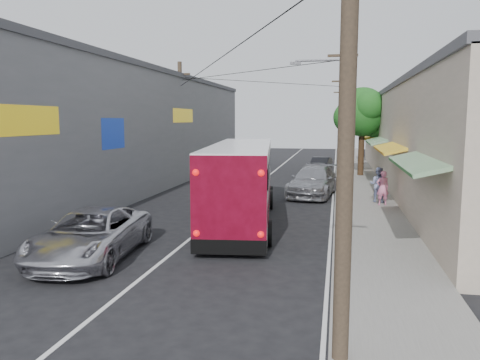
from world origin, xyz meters
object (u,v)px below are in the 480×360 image
object	(u,v)px
coach_bus	(242,181)
jeepney	(91,234)
parked_car_mid	(317,174)
pedestrian_far	(378,185)
parked_suv	(313,181)
pedestrian_near	(383,188)
parked_car_far	(321,165)

from	to	relation	value
coach_bus	jeepney	bearing A→B (deg)	-126.43
parked_car_mid	pedestrian_far	size ratio (longest dim) A/B	2.51
parked_suv	pedestrian_near	world-z (taller)	pedestrian_near
parked_car_far	jeepney	bearing A→B (deg)	-96.05
parked_car_far	pedestrian_near	world-z (taller)	pedestrian_near
parked_car_far	pedestrian_far	bearing A→B (deg)	-68.23
coach_bus	parked_suv	bearing A→B (deg)	62.67
jeepney	parked_suv	world-z (taller)	parked_suv
parked_car_far	pedestrian_far	size ratio (longest dim) A/B	2.19
pedestrian_far	coach_bus	bearing A→B (deg)	62.12
parked_car_mid	parked_car_far	bearing A→B (deg)	84.90
parked_suv	parked_car_far	size ratio (longest dim) A/B	1.43
parked_car_mid	pedestrian_near	size ratio (longest dim) A/B	2.66
parked_suv	pedestrian_near	size ratio (longest dim) A/B	3.34
coach_bus	pedestrian_far	size ratio (longest dim) A/B	6.45
jeepney	pedestrian_near	distance (m)	14.22
pedestrian_far	jeepney	bearing A→B (deg)	71.66
jeepney	pedestrian_far	size ratio (longest dim) A/B	3.05
parked_suv	pedestrian_near	distance (m)	4.52
coach_bus	jeepney	xyz separation A→B (m)	(-3.43, -6.23, -0.92)
parked_car_mid	pedestrian_far	xyz separation A→B (m)	(3.31, -6.49, 0.25)
jeepney	parked_car_far	distance (m)	25.36
jeepney	parked_car_mid	xyz separation A→B (m)	(6.04, 17.88, 0.01)
parked_suv	pedestrian_far	xyz separation A→B (m)	(3.31, -2.11, 0.20)
parked_suv	jeepney	bearing A→B (deg)	-106.63
jeepney	parked_car_mid	world-z (taller)	parked_car_mid
jeepney	pedestrian_near	bearing A→B (deg)	42.38
parked_car_mid	parked_suv	bearing A→B (deg)	-95.10
pedestrian_near	pedestrian_far	bearing A→B (deg)	-92.73
coach_bus	parked_car_mid	distance (m)	11.98
parked_suv	parked_car_mid	bearing A→B (deg)	97.48
coach_bus	pedestrian_far	bearing A→B (deg)	33.49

